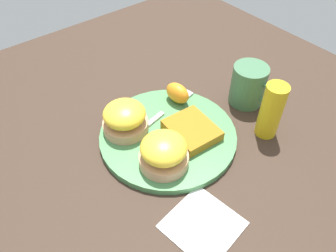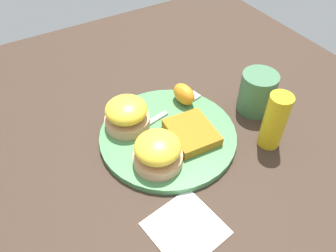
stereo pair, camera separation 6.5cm
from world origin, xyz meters
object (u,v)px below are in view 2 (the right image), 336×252
Objects in this scene: hashbrown_patty at (192,132)px; sandwich_benedict_right at (158,151)px; orange_wedge at (184,94)px; cup at (257,93)px; sandwich_benedict_left at (127,114)px; fork at (169,111)px; condiment_bottle at (275,121)px.

sandwich_benedict_right is at bearing -75.21° from hashbrown_patty.
cup is (0.09, 0.13, 0.01)m from orange_wedge.
sandwich_benedict_left reaches higher than hashbrown_patty.
fork is at bearing -75.60° from orange_wedge.
sandwich_benedict_right reaches higher than hashbrown_patty.
sandwich_benedict_left is 0.10m from fork.
fork is at bearing -113.39° from cup.
orange_wedge is at bearing 104.40° from fork.
condiment_bottle is (0.18, 0.23, 0.02)m from sandwich_benedict_left.
orange_wedge is 0.20m from condiment_bottle.
sandwich_benedict_left reaches higher than fork.
orange_wedge is at bearing -123.55° from cup.
condiment_bottle is at bearing -25.03° from cup.
cup reaches higher than orange_wedge.
hashbrown_patty is at bearing 0.74° from fork.
condiment_bottle is (0.08, 0.13, 0.04)m from hashbrown_patty.
condiment_bottle reaches higher than orange_wedge.
sandwich_benedict_right is 0.10m from hashbrown_patty.
sandwich_benedict_left is at bearing -89.19° from orange_wedge.
sandwich_benedict_left is 0.14m from hashbrown_patty.
fork is at bearing -179.26° from hashbrown_patty.
fork is (0.01, 0.10, -0.03)m from sandwich_benedict_left.
hashbrown_patty is 0.94× the size of cup.
fork is 1.86× the size of cup.
fork is 1.64× the size of condiment_bottle.
orange_wedge is 0.30× the size of fork.
orange_wedge is (-0.12, 0.13, -0.01)m from sandwich_benedict_right.
condiment_bottle reaches higher than cup.
hashbrown_patty reaches higher than fork.
sandwich_benedict_left and sandwich_benedict_right have the same top height.
orange_wedge is at bearing -153.87° from condiment_bottle.
orange_wedge is 0.56× the size of cup.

